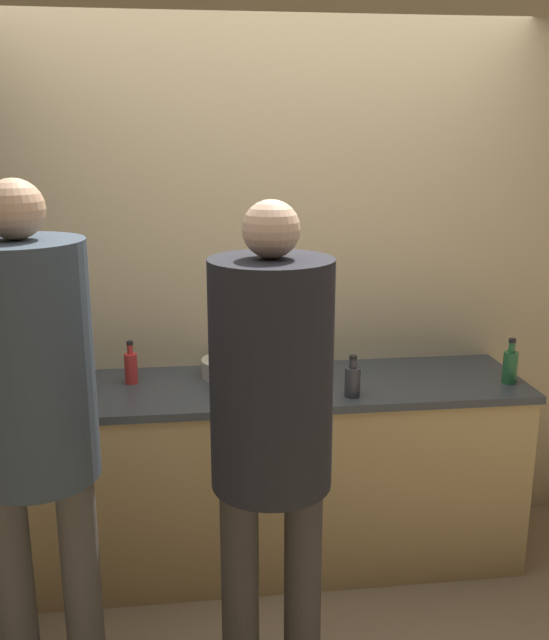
{
  "coord_description": "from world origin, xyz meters",
  "views": [
    {
      "loc": [
        -0.35,
        -2.67,
        1.98
      ],
      "look_at": [
        0.0,
        0.15,
        1.24
      ],
      "focal_mm": 40.0,
      "sensor_mm": 36.0,
      "label": 1
    }
  ],
  "objects_px": {
    "bottle_red": "(131,367)",
    "cup_black": "(225,383)",
    "fruit_bowl": "(230,367)",
    "person_center": "(271,415)",
    "bottle_dark": "(353,380)",
    "person_left": "(32,402)",
    "utensil_crock": "(303,359)",
    "bottle_green": "(510,366)"
  },
  "relations": [
    {
      "from": "person_left",
      "to": "cup_black",
      "type": "bearing_deg",
      "value": 47.77
    },
    {
      "from": "bottle_dark",
      "to": "utensil_crock",
      "type": "bearing_deg",
      "value": 117.51
    },
    {
      "from": "fruit_bowl",
      "to": "utensil_crock",
      "type": "distance_m",
      "value": 0.34
    },
    {
      "from": "bottle_red",
      "to": "cup_black",
      "type": "height_order",
      "value": "bottle_red"
    },
    {
      "from": "bottle_red",
      "to": "bottle_dark",
      "type": "bearing_deg",
      "value": -16.91
    },
    {
      "from": "person_left",
      "to": "utensil_crock",
      "type": "distance_m",
      "value": 1.39
    },
    {
      "from": "person_left",
      "to": "person_center",
      "type": "height_order",
      "value": "person_left"
    },
    {
      "from": "utensil_crock",
      "to": "cup_black",
      "type": "relative_size",
      "value": 3.64
    },
    {
      "from": "person_center",
      "to": "fruit_bowl",
      "type": "xyz_separation_m",
      "value": [
        -0.07,
        1.01,
        -0.17
      ]
    },
    {
      "from": "person_center",
      "to": "bottle_dark",
      "type": "relative_size",
      "value": 9.78
    },
    {
      "from": "person_center",
      "to": "utensil_crock",
      "type": "relative_size",
      "value": 5.78
    },
    {
      "from": "person_center",
      "to": "cup_black",
      "type": "height_order",
      "value": "person_center"
    },
    {
      "from": "utensil_crock",
      "to": "bottle_dark",
      "type": "distance_m",
      "value": 0.35
    },
    {
      "from": "utensil_crock",
      "to": "cup_black",
      "type": "distance_m",
      "value": 0.42
    },
    {
      "from": "utensil_crock",
      "to": "bottle_red",
      "type": "distance_m",
      "value": 0.79
    },
    {
      "from": "person_left",
      "to": "bottle_dark",
      "type": "xyz_separation_m",
      "value": [
        1.2,
        0.6,
        -0.19
      ]
    },
    {
      "from": "fruit_bowl",
      "to": "bottle_red",
      "type": "relative_size",
      "value": 1.33
    },
    {
      "from": "person_left",
      "to": "fruit_bowl",
      "type": "bearing_deg",
      "value": 53.2
    },
    {
      "from": "bottle_dark",
      "to": "person_center",
      "type": "bearing_deg",
      "value": -122.21
    },
    {
      "from": "bottle_green",
      "to": "cup_black",
      "type": "relative_size",
      "value": 2.44
    },
    {
      "from": "cup_black",
      "to": "bottle_dark",
      "type": "bearing_deg",
      "value": -13.27
    },
    {
      "from": "utensil_crock",
      "to": "bottle_red",
      "type": "height_order",
      "value": "utensil_crock"
    },
    {
      "from": "person_left",
      "to": "utensil_crock",
      "type": "height_order",
      "value": "person_left"
    },
    {
      "from": "person_center",
      "to": "utensil_crock",
      "type": "xyz_separation_m",
      "value": [
        0.27,
        1.0,
        -0.14
      ]
    },
    {
      "from": "fruit_bowl",
      "to": "bottle_dark",
      "type": "relative_size",
      "value": 1.42
    },
    {
      "from": "bottle_red",
      "to": "cup_black",
      "type": "distance_m",
      "value": 0.45
    },
    {
      "from": "person_center",
      "to": "fruit_bowl",
      "type": "height_order",
      "value": "person_center"
    },
    {
      "from": "fruit_bowl",
      "to": "bottle_dark",
      "type": "height_order",
      "value": "bottle_dark"
    },
    {
      "from": "bottle_green",
      "to": "person_left",
      "type": "bearing_deg",
      "value": -160.72
    },
    {
      "from": "bottle_dark",
      "to": "cup_black",
      "type": "distance_m",
      "value": 0.55
    },
    {
      "from": "fruit_bowl",
      "to": "bottle_red",
      "type": "distance_m",
      "value": 0.45
    },
    {
      "from": "bottle_green",
      "to": "bottle_red",
      "type": "bearing_deg",
      "value": 172.99
    },
    {
      "from": "bottle_red",
      "to": "bottle_dark",
      "type": "xyz_separation_m",
      "value": [
        0.95,
        -0.29,
        -0.01
      ]
    },
    {
      "from": "fruit_bowl",
      "to": "cup_black",
      "type": "xyz_separation_m",
      "value": [
        -0.03,
        -0.2,
        -0.01
      ]
    },
    {
      "from": "bottle_red",
      "to": "cup_black",
      "type": "xyz_separation_m",
      "value": [
        0.42,
        -0.16,
        -0.04
      ]
    },
    {
      "from": "person_left",
      "to": "bottle_red",
      "type": "xyz_separation_m",
      "value": [
        0.24,
        0.89,
        -0.18
      ]
    },
    {
      "from": "bottle_dark",
      "to": "bottle_green",
      "type": "bearing_deg",
      "value": 6.21
    },
    {
      "from": "utensil_crock",
      "to": "person_center",
      "type": "bearing_deg",
      "value": -105.09
    },
    {
      "from": "bottle_red",
      "to": "bottle_dark",
      "type": "relative_size",
      "value": 1.07
    },
    {
      "from": "person_center",
      "to": "bottle_red",
      "type": "xyz_separation_m",
      "value": [
        -0.52,
        0.97,
        -0.14
      ]
    },
    {
      "from": "bottle_red",
      "to": "bottle_green",
      "type": "xyz_separation_m",
      "value": [
        1.7,
        -0.21,
        0.0
      ]
    },
    {
      "from": "person_left",
      "to": "bottle_red",
      "type": "distance_m",
      "value": 0.94
    }
  ]
}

